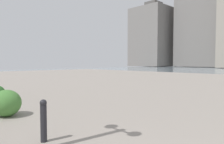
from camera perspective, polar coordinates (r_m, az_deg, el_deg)
building_annex at (r=75.98m, az=24.06°, el=13.24°), size 15.14×12.40×31.22m
building_highrise at (r=78.61m, az=11.25°, el=9.35°), size 12.84×13.76×23.21m
bollard_mid at (r=4.20m, az=-18.30°, el=-12.34°), size 0.13×0.13×0.81m
shrub_round at (r=6.51m, az=-27.04°, el=-7.59°), size 0.86×0.78×0.74m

